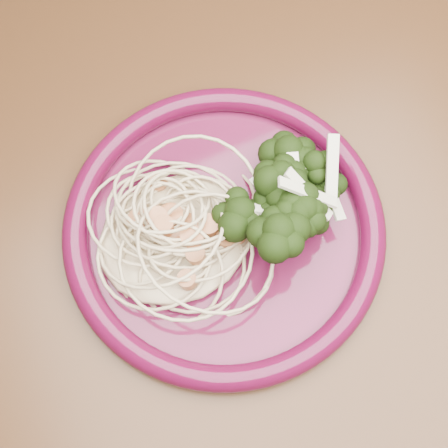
% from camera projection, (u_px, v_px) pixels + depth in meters
% --- Properties ---
extents(dining_table, '(1.20, 0.80, 0.75)m').
position_uv_depth(dining_table, '(184.00, 224.00, 0.68)').
color(dining_table, '#472814').
rests_on(dining_table, ground).
extents(dinner_plate, '(0.34, 0.34, 0.02)m').
position_uv_depth(dinner_plate, '(224.00, 228.00, 0.56)').
color(dinner_plate, '#4F0F2C').
rests_on(dinner_plate, dining_table).
extents(spaghetti_pile, '(0.16, 0.15, 0.03)m').
position_uv_depth(spaghetti_pile, '(174.00, 234.00, 0.55)').
color(spaghetti_pile, '#C9B892').
rests_on(spaghetti_pile, dinner_plate).
extents(scallop_cluster, '(0.13, 0.13, 0.04)m').
position_uv_depth(scallop_cluster, '(171.00, 219.00, 0.52)').
color(scallop_cluster, '#C27744').
rests_on(scallop_cluster, spaghetti_pile).
extents(broccoli_pile, '(0.12, 0.17, 0.05)m').
position_uv_depth(broccoli_pile, '(285.00, 205.00, 0.55)').
color(broccoli_pile, black).
rests_on(broccoli_pile, dinner_plate).
extents(onion_garnish, '(0.08, 0.11, 0.05)m').
position_uv_depth(onion_garnish, '(289.00, 189.00, 0.52)').
color(onion_garnish, beige).
rests_on(onion_garnish, broccoli_pile).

